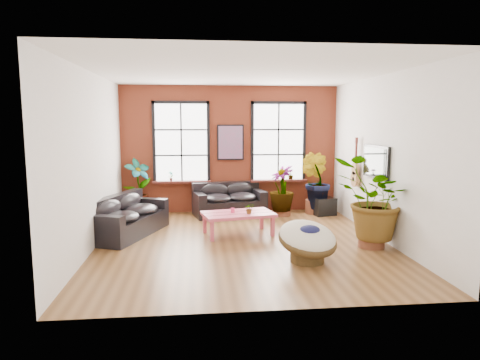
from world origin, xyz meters
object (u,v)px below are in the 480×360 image
object	(u,v)px
sofa_back	(229,200)
sofa_left	(126,217)
coffee_table	(238,215)
papasan_chair	(308,240)

from	to	relation	value
sofa_back	sofa_left	size ratio (longest dim) A/B	0.85
coffee_table	sofa_back	bearing A→B (deg)	79.99
sofa_left	coffee_table	world-z (taller)	sofa_left
sofa_back	coffee_table	size ratio (longest dim) A/B	1.20
sofa_left	papasan_chair	world-z (taller)	sofa_left
coffee_table	papasan_chair	bearing A→B (deg)	-73.41
sofa_left	coffee_table	size ratio (longest dim) A/B	1.41
sofa_back	sofa_left	bearing A→B (deg)	-155.07
sofa_back	papasan_chair	size ratio (longest dim) A/B	1.54
coffee_table	papasan_chair	xyz separation A→B (m)	(1.06, -2.00, -0.03)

